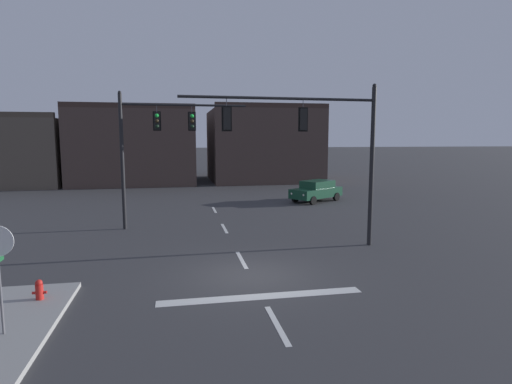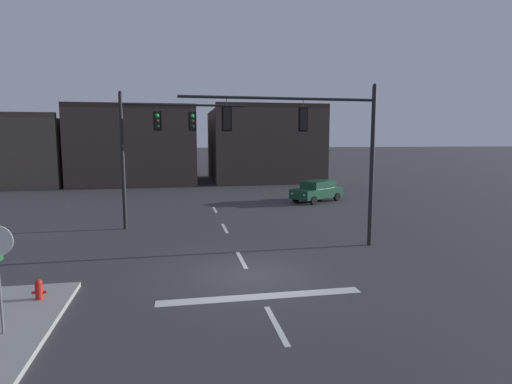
% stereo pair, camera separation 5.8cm
% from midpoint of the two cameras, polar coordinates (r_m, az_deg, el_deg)
% --- Properties ---
extents(ground_plane, '(400.00, 400.00, 0.00)m').
position_cam_midpoint_polar(ground_plane, '(15.17, -0.71, -11.34)').
color(ground_plane, '#353538').
extents(stop_bar_paint, '(6.40, 0.50, 0.01)m').
position_cam_midpoint_polar(stop_bar_paint, '(13.33, 0.83, -14.04)').
color(stop_bar_paint, silver).
rests_on(stop_bar_paint, ground).
extents(lane_centreline, '(0.16, 26.40, 0.01)m').
position_cam_midpoint_polar(lane_centreline, '(17.05, -1.89, -9.21)').
color(lane_centreline, silver).
rests_on(lane_centreline, ground).
extents(signal_mast_near_side, '(8.60, 0.44, 7.23)m').
position_cam_midpoint_polar(signal_mast_near_side, '(18.40, 8.84, 7.27)').
color(signal_mast_near_side, black).
rests_on(signal_mast_near_side, ground).
extents(signal_mast_far_side, '(6.73, 0.45, 7.30)m').
position_cam_midpoint_polar(signal_mast_far_side, '(23.08, -12.56, 7.50)').
color(signal_mast_far_side, black).
rests_on(signal_mast_far_side, ground).
extents(car_lot_nearside, '(4.67, 3.90, 1.61)m').
position_cam_midpoint_polar(car_lot_nearside, '(32.56, 8.38, 0.22)').
color(car_lot_nearside, '#143D28').
rests_on(car_lot_nearside, ground).
extents(fire_hydrant, '(0.40, 0.30, 0.75)m').
position_cam_midpoint_polar(fire_hydrant, '(14.19, -27.31, -12.14)').
color(fire_hydrant, red).
rests_on(fire_hydrant, ground).
extents(building_row, '(35.09, 12.43, 8.42)m').
position_cam_midpoint_polar(building_row, '(48.04, -12.57, 5.92)').
color(building_row, brown).
rests_on(building_row, ground).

